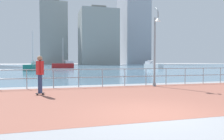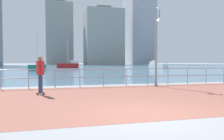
% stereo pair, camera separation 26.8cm
% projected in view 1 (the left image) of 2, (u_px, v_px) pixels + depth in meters
% --- Properties ---
extents(ground, '(220.00, 220.00, 0.00)m').
position_uv_depth(ground, '(69.00, 68.00, 44.65)').
color(ground, gray).
extents(brick_paving, '(28.00, 7.53, 0.01)m').
position_uv_depth(brick_paving, '(121.00, 97.00, 9.01)').
color(brick_paving, '#935647').
rests_on(brick_paving, ground).
extents(harbor_water, '(180.00, 88.00, 0.00)m').
position_uv_depth(harbor_water, '(66.00, 67.00, 56.09)').
color(harbor_water, slate).
rests_on(harbor_water, ground).
extents(waterfront_railing, '(25.25, 0.06, 1.07)m').
position_uv_depth(waterfront_railing, '(102.00, 74.00, 12.62)').
color(waterfront_railing, '#8C99A3').
rests_on(waterfront_railing, ground).
extents(lamppost, '(0.36, 0.81, 4.70)m').
position_uv_depth(lamppost, '(156.00, 43.00, 12.58)').
color(lamppost, gray).
rests_on(lamppost, ground).
extents(skateboarder, '(0.41, 0.54, 1.75)m').
position_uv_depth(skateboarder, '(40.00, 71.00, 9.47)').
color(skateboarder, black).
rests_on(skateboarder, ground).
extents(sailboat_yellow, '(2.46, 4.86, 6.54)m').
position_uv_depth(sailboat_yellow, '(153.00, 65.00, 45.10)').
color(sailboat_yellow, white).
rests_on(sailboat_yellow, ground).
extents(sailboat_ivory, '(4.90, 1.82, 6.76)m').
position_uv_depth(sailboat_ivory, '(64.00, 65.00, 47.81)').
color(sailboat_ivory, '#B21E1E').
rests_on(sailboat_ivory, ground).
extents(sailboat_white, '(2.51, 4.79, 6.43)m').
position_uv_depth(sailboat_white, '(33.00, 67.00, 34.95)').
color(sailboat_white, '#197266').
rests_on(sailboat_white, ground).
extents(tower_brick, '(12.90, 17.96, 42.70)m').
position_uv_depth(tower_brick, '(133.00, 26.00, 114.05)').
color(tower_brick, '#A3A8B2').
rests_on(tower_brick, ground).
extents(tower_concrete, '(12.84, 10.68, 32.17)m').
position_uv_depth(tower_concrete, '(54.00, 34.00, 105.46)').
color(tower_concrete, '#939993').
rests_on(tower_concrete, ground).
extents(tower_steel, '(15.92, 16.29, 25.67)m').
position_uv_depth(tower_steel, '(98.00, 38.00, 95.13)').
color(tower_steel, '#939993').
rests_on(tower_steel, ground).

